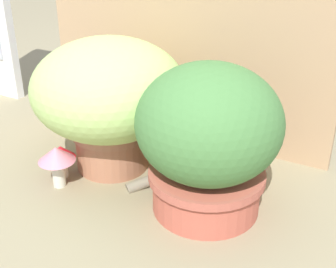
{
  "coord_description": "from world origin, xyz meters",
  "views": [
    {
      "loc": [
        0.67,
        -0.96,
        0.8
      ],
      "look_at": [
        0.09,
        0.12,
        0.18
      ],
      "focal_mm": 48.54,
      "sensor_mm": 36.0,
      "label": 1
    }
  ],
  "objects_px": {
    "grass_planter": "(109,95)",
    "mushroom_ornament_pink": "(57,158)",
    "mushroom_ornament_red": "(61,154)",
    "leafy_planter": "(208,138)",
    "cat": "(198,150)"
  },
  "relations": [
    {
      "from": "grass_planter",
      "to": "mushroom_ornament_pink",
      "type": "relative_size",
      "value": 3.58
    },
    {
      "from": "grass_planter",
      "to": "cat",
      "type": "height_order",
      "value": "grass_planter"
    },
    {
      "from": "grass_planter",
      "to": "mushroom_ornament_pink",
      "type": "bearing_deg",
      "value": -111.88
    },
    {
      "from": "cat",
      "to": "grass_planter",
      "type": "bearing_deg",
      "value": -173.65
    },
    {
      "from": "mushroom_ornament_red",
      "to": "leafy_planter",
      "type": "bearing_deg",
      "value": 7.74
    },
    {
      "from": "mushroom_ornament_pink",
      "to": "leafy_planter",
      "type": "bearing_deg",
      "value": 14.05
    },
    {
      "from": "cat",
      "to": "mushroom_ornament_pink",
      "type": "bearing_deg",
      "value": -149.53
    },
    {
      "from": "mushroom_ornament_red",
      "to": "mushroom_ornament_pink",
      "type": "distance_m",
      "value": 0.06
    },
    {
      "from": "leafy_planter",
      "to": "cat",
      "type": "distance_m",
      "value": 0.17
    },
    {
      "from": "mushroom_ornament_pink",
      "to": "mushroom_ornament_red",
      "type": "bearing_deg",
      "value": 116.85
    },
    {
      "from": "leafy_planter",
      "to": "mushroom_ornament_pink",
      "type": "relative_size",
      "value": 3.19
    },
    {
      "from": "leafy_planter",
      "to": "cat",
      "type": "bearing_deg",
      "value": 125.73
    },
    {
      "from": "cat",
      "to": "mushroom_ornament_pink",
      "type": "relative_size",
      "value": 2.36
    },
    {
      "from": "leafy_planter",
      "to": "cat",
      "type": "relative_size",
      "value": 1.35
    },
    {
      "from": "cat",
      "to": "mushroom_ornament_red",
      "type": "distance_m",
      "value": 0.44
    }
  ]
}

